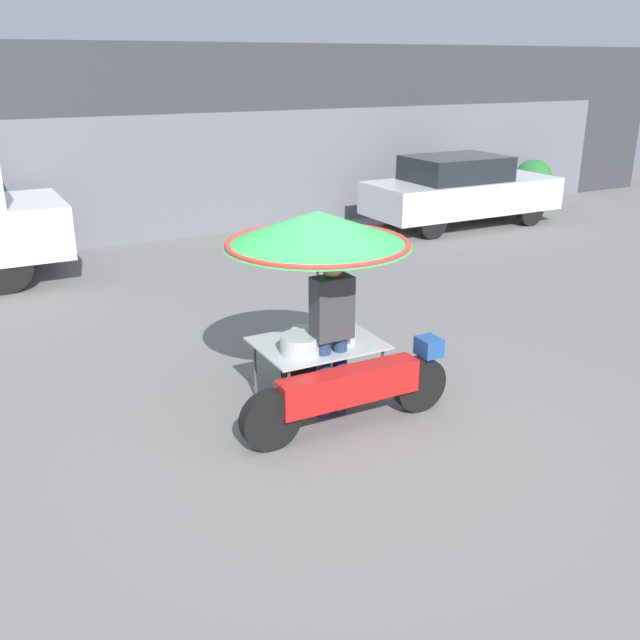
{
  "coord_description": "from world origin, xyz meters",
  "views": [
    {
      "loc": [
        -2.94,
        -5.37,
        3.28
      ],
      "look_at": [
        0.12,
        0.38,
        0.91
      ],
      "focal_mm": 40.0,
      "sensor_mm": 36.0,
      "label": 1
    }
  ],
  "objects_px": {
    "vendor_person": "(332,327)",
    "vendor_motorcycle_cart": "(322,261)",
    "parked_car": "(460,190)",
    "potted_plant": "(533,179)"
  },
  "relations": [
    {
      "from": "vendor_person",
      "to": "vendor_motorcycle_cart",
      "type": "bearing_deg",
      "value": 88.62
    },
    {
      "from": "vendor_person",
      "to": "potted_plant",
      "type": "bearing_deg",
      "value": 37.31
    },
    {
      "from": "vendor_motorcycle_cart",
      "to": "vendor_person",
      "type": "distance_m",
      "value": 0.63
    },
    {
      "from": "vendor_motorcycle_cart",
      "to": "vendor_person",
      "type": "relative_size",
      "value": 1.34
    },
    {
      "from": "parked_car",
      "to": "vendor_person",
      "type": "bearing_deg",
      "value": -136.23
    },
    {
      "from": "vendor_person",
      "to": "parked_car",
      "type": "xyz_separation_m",
      "value": [
        6.53,
        6.26,
        -0.16
      ]
    },
    {
      "from": "parked_car",
      "to": "potted_plant",
      "type": "relative_size",
      "value": 3.81
    },
    {
      "from": "vendor_motorcycle_cart",
      "to": "parked_car",
      "type": "bearing_deg",
      "value": 42.8
    },
    {
      "from": "parked_car",
      "to": "potted_plant",
      "type": "xyz_separation_m",
      "value": [
        2.99,
        1.0,
        -0.13
      ]
    },
    {
      "from": "vendor_person",
      "to": "parked_car",
      "type": "relative_size",
      "value": 0.39
    }
  ]
}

